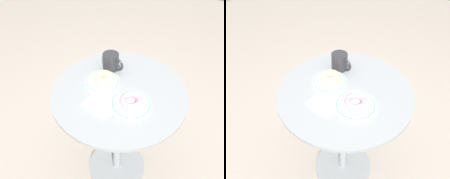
# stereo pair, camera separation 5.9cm
# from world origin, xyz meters

# --- Properties ---
(ground_plane) EXTENTS (7.00, 7.00, 0.02)m
(ground_plane) POSITION_xyz_m (0.00, 0.00, -0.01)
(ground_plane) COLOR #9E9389
(cafe_table) EXTENTS (0.67, 0.67, 0.75)m
(cafe_table) POSITION_xyz_m (0.00, 0.00, 0.48)
(cafe_table) COLOR gray
(cafe_table) RESTS_ON ground
(plate_left) EXTENTS (0.18, 0.18, 0.01)m
(plate_left) POSITION_xyz_m (-0.10, -0.01, 0.76)
(plate_left) COLOR white
(plate_left) RESTS_ON cafe_table
(plate_right) EXTENTS (0.19, 0.19, 0.01)m
(plate_right) POSITION_xyz_m (0.10, -0.04, 0.76)
(plate_right) COLOR white
(plate_right) RESTS_ON cafe_table
(donut_glazed) EXTENTS (0.15, 0.15, 0.04)m
(donut_glazed) POSITION_xyz_m (-0.09, -0.01, 0.78)
(donut_glazed) COLOR #E0B789
(donut_glazed) RESTS_ON plate_left
(donut_pink_frosted) EXTENTS (0.13, 0.13, 0.03)m
(donut_pink_frosted) POSITION_xyz_m (0.10, -0.04, 0.78)
(donut_pink_frosted) COLOR pink
(donut_pink_frosted) RESTS_ON plate_right
(paper_napkin) EXTENTS (0.13, 0.11, 0.01)m
(paper_napkin) POSITION_xyz_m (-0.01, -0.13, 0.75)
(paper_napkin) COLOR white
(paper_napkin) RESTS_ON cafe_table
(coffee_mug) EXTENTS (0.13, 0.09, 0.09)m
(coffee_mug) POSITION_xyz_m (-0.14, 0.11, 0.80)
(coffee_mug) COLOR #28282D
(coffee_mug) RESTS_ON cafe_table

